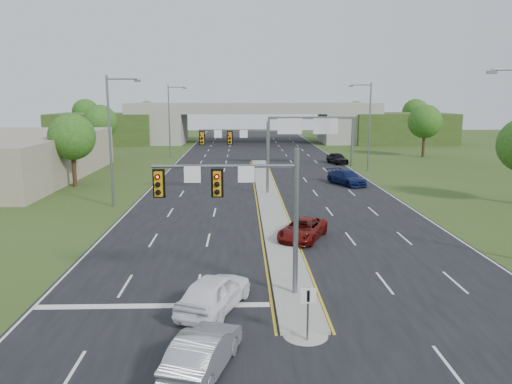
{
  "coord_description": "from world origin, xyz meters",
  "views": [
    {
      "loc": [
        -2.48,
        -22.14,
        9.24
      ],
      "look_at": [
        -1.53,
        10.56,
        3.0
      ],
      "focal_mm": 35.0,
      "sensor_mm": 36.0,
      "label": 1
    }
  ],
  "objects": [
    {
      "name": "car_far_b",
      "position": [
        8.73,
        30.06,
        0.78
      ],
      "size": [
        4.11,
        5.67,
        1.53
      ],
      "primitive_type": "imported",
      "rotation": [
        0.0,
        0.0,
        0.42
      ],
      "color": "#0B1642",
      "rests_on": "road"
    },
    {
      "name": "tree_back_b",
      "position": [
        -24.0,
        94.0,
        5.51
      ],
      "size": [
        5.6,
        5.6,
        8.32
      ],
      "color": "#382316",
      "rests_on": "ground"
    },
    {
      "name": "tree_back_d",
      "position": [
        38.0,
        94.0,
        5.84
      ],
      "size": [
        6.0,
        6.0,
        8.85
      ],
      "color": "#382316",
      "rests_on": "ground"
    },
    {
      "name": "overpass",
      "position": [
        0.0,
        80.0,
        3.55
      ],
      "size": [
        80.0,
        14.0,
        8.1
      ],
      "color": "gray",
      "rests_on": "ground"
    },
    {
      "name": "signal_mast_far",
      "position": [
        -2.26,
        24.93,
        4.73
      ],
      "size": [
        6.62,
        0.6,
        7.0
      ],
      "color": "slate",
      "rests_on": "ground"
    },
    {
      "name": "lightpole_r_far",
      "position": [
        13.3,
        40.0,
        6.1
      ],
      "size": [
        2.85,
        0.25,
        11.0
      ],
      "color": "slate",
      "rests_on": "ground"
    },
    {
      "name": "tree_back_c",
      "position": [
        24.0,
        94.0,
        5.51
      ],
      "size": [
        5.6,
        5.6,
        8.32
      ],
      "color": "#382316",
      "rests_on": "ground"
    },
    {
      "name": "median_nose",
      "position": [
        0.0,
        -4.0,
        0.1
      ],
      "size": [
        2.0,
        2.0,
        0.16
      ],
      "primitive_type": "cone",
      "color": "gray",
      "rests_on": "road"
    },
    {
      "name": "road",
      "position": [
        0.0,
        35.0,
        0.01
      ],
      "size": [
        24.0,
        160.0,
        0.02
      ],
      "primitive_type": "cube",
      "color": "black",
      "rests_on": "ground"
    },
    {
      "name": "tree_r_mid",
      "position": [
        26.0,
        55.0,
        5.51
      ],
      "size": [
        5.2,
        5.2,
        8.12
      ],
      "color": "#382316",
      "rests_on": "ground"
    },
    {
      "name": "car_white",
      "position": [
        -3.71,
        -1.47,
        0.84
      ],
      "size": [
        3.57,
        5.17,
        1.64
      ],
      "primitive_type": "imported",
      "rotation": [
        0.0,
        0.0,
        2.76
      ],
      "color": "white",
      "rests_on": "road"
    },
    {
      "name": "lane_markings",
      "position": [
        -0.6,
        28.91,
        0.02
      ],
      "size": [
        23.72,
        160.0,
        0.01
      ],
      "color": "gold",
      "rests_on": "road"
    },
    {
      "name": "car_far_c",
      "position": [
        11.0,
        47.23,
        0.78
      ],
      "size": [
        2.79,
        4.77,
        1.53
      ],
      "primitive_type": "imported",
      "rotation": [
        0.0,
        0.0,
        0.23
      ],
      "color": "black",
      "rests_on": "road"
    },
    {
      "name": "signal_mast_near",
      "position": [
        -2.26,
        -0.07,
        4.73
      ],
      "size": [
        6.62,
        0.6,
        7.0
      ],
      "color": "slate",
      "rests_on": "ground"
    },
    {
      "name": "tree_l_mid",
      "position": [
        -24.0,
        55.0,
        5.51
      ],
      "size": [
        5.2,
        5.2,
        8.12
      ],
      "color": "#382316",
      "rests_on": "ground"
    },
    {
      "name": "lightpole_l_far",
      "position": [
        -13.3,
        55.0,
        6.1
      ],
      "size": [
        2.85,
        0.25,
        11.0
      ],
      "color": "slate",
      "rests_on": "ground"
    },
    {
      "name": "car_silver",
      "position": [
        -3.83,
        -6.47,
        0.74
      ],
      "size": [
        2.7,
        4.64,
        1.44
      ],
      "primitive_type": "imported",
      "rotation": [
        0.0,
        0.0,
        2.86
      ],
      "color": "#9D9FA4",
      "rests_on": "road"
    },
    {
      "name": "tree_l_near",
      "position": [
        -20.0,
        30.0,
        5.18
      ],
      "size": [
        4.8,
        4.8,
        7.6
      ],
      "color": "#382316",
      "rests_on": "ground"
    },
    {
      "name": "median",
      "position": [
        0.0,
        23.0,
        0.1
      ],
      "size": [
        2.0,
        54.0,
        0.16
      ],
      "primitive_type": "cube",
      "color": "gray",
      "rests_on": "road"
    },
    {
      "name": "tree_back_a",
      "position": [
        -38.0,
        94.0,
        5.84
      ],
      "size": [
        6.0,
        6.0,
        8.85
      ],
      "color": "#382316",
      "rests_on": "ground"
    },
    {
      "name": "car_far_a",
      "position": [
        1.5,
        9.44,
        0.7
      ],
      "size": [
        4.1,
        5.42,
        1.37
      ],
      "primitive_type": "imported",
      "rotation": [
        0.0,
        0.0,
        -0.43
      ],
      "color": "#5A0C09",
      "rests_on": "road"
    },
    {
      "name": "sign_gantry",
      "position": [
        6.68,
        44.92,
        5.24
      ],
      "size": [
        11.58,
        0.44,
        6.67
      ],
      "color": "slate",
      "rests_on": "ground"
    },
    {
      "name": "keep_right_sign",
      "position": [
        0.0,
        -4.53,
        1.52
      ],
      "size": [
        0.6,
        0.13,
        2.2
      ],
      "color": "slate",
      "rests_on": "ground"
    },
    {
      "name": "ground",
      "position": [
        0.0,
        0.0,
        0.0
      ],
      "size": [
        240.0,
        240.0,
        0.0
      ],
      "primitive_type": "plane",
      "color": "#324217",
      "rests_on": "ground"
    },
    {
      "name": "lightpole_l_mid",
      "position": [
        -13.3,
        20.0,
        6.1
      ],
      "size": [
        2.85,
        0.25,
        11.0
      ],
      "color": "slate",
      "rests_on": "ground"
    }
  ]
}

